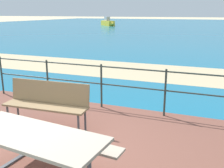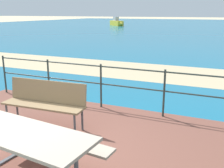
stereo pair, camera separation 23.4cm
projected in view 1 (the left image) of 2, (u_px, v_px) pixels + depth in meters
ground_plane at (40, 161)px, 4.07m from camera, size 240.00×240.00×0.00m
patio_paving at (40, 159)px, 4.06m from camera, size 6.40×5.20×0.06m
sea_water at (200, 27)px, 40.01m from camera, size 90.00×90.00×0.01m
beach_strip at (147, 71)px, 10.16m from camera, size 54.02×3.38×0.01m
picnic_table at (33, 148)px, 3.12m from camera, size 1.94×1.54×0.80m
park_bench at (47, 100)px, 4.99m from camera, size 1.68×0.52×0.90m
railing_fence at (101, 80)px, 6.04m from camera, size 5.94×0.04×1.03m
boat_near at (108, 23)px, 43.87m from camera, size 3.69×3.91×1.47m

